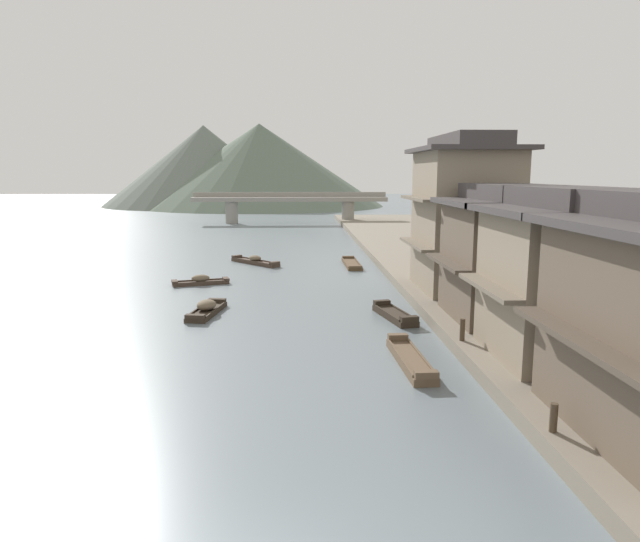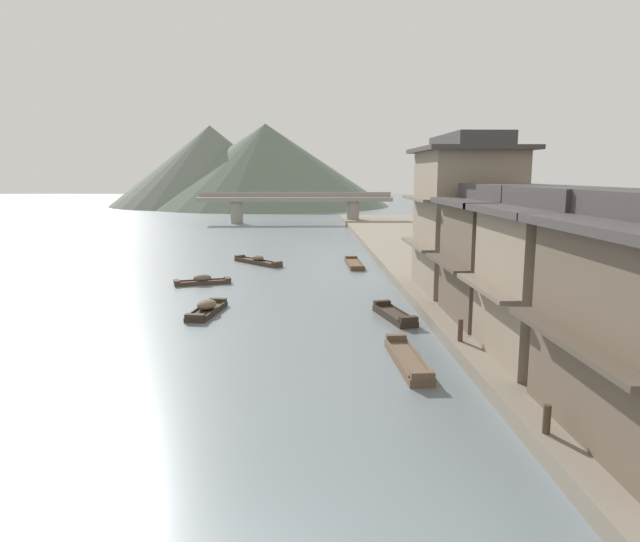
{
  "view_description": "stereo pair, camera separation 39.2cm",
  "coord_description": "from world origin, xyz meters",
  "px_view_note": "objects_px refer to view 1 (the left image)",
  "views": [
    {
      "loc": [
        0.91,
        -8.89,
        7.14
      ],
      "look_at": [
        2.12,
        20.7,
        2.15
      ],
      "focal_mm": 32.49,
      "sensor_mm": 36.0,
      "label": 1
    },
    {
      "loc": [
        1.3,
        -8.9,
        7.14
      ],
      "look_at": [
        2.12,
        20.7,
        2.15
      ],
      "focal_mm": 32.49,
      "sensor_mm": 36.0,
      "label": 2
    }
  ],
  "objects_px": {
    "boat_midriver_upstream": "(410,360)",
    "house_waterfront_second": "(564,275)",
    "boat_midriver_drifting": "(207,309)",
    "stone_bridge": "(290,203)",
    "boat_moored_second": "(255,261)",
    "house_waterfront_tall": "(505,253)",
    "boat_moored_nearest": "(395,315)",
    "mooring_post_dock_near": "(554,418)",
    "boat_moored_third": "(201,281)",
    "boat_moored_far": "(352,264)",
    "house_waterfront_narrow": "(464,214)",
    "mooring_post_dock_mid": "(462,330)"
  },
  "relations": [
    {
      "from": "boat_moored_third",
      "to": "boat_midriver_upstream",
      "type": "bearing_deg",
      "value": -57.3
    },
    {
      "from": "boat_moored_nearest",
      "to": "house_waterfront_tall",
      "type": "xyz_separation_m",
      "value": [
        4.6,
        -2.2,
        3.38
      ]
    },
    {
      "from": "boat_moored_third",
      "to": "mooring_post_dock_near",
      "type": "relative_size",
      "value": 4.9
    },
    {
      "from": "boat_moored_second",
      "to": "house_waterfront_narrow",
      "type": "distance_m",
      "value": 19.14
    },
    {
      "from": "boat_midriver_upstream",
      "to": "house_waterfront_narrow",
      "type": "distance_m",
      "value": 13.69
    },
    {
      "from": "boat_midriver_upstream",
      "to": "house_waterfront_narrow",
      "type": "bearing_deg",
      "value": 65.82
    },
    {
      "from": "boat_midriver_upstream",
      "to": "mooring_post_dock_mid",
      "type": "relative_size",
      "value": 5.61
    },
    {
      "from": "stone_bridge",
      "to": "house_waterfront_narrow",
      "type": "bearing_deg",
      "value": -78.62
    },
    {
      "from": "mooring_post_dock_mid",
      "to": "boat_moored_third",
      "type": "bearing_deg",
      "value": 130.16
    },
    {
      "from": "boat_moored_second",
      "to": "house_waterfront_second",
      "type": "bearing_deg",
      "value": -63.72
    },
    {
      "from": "stone_bridge",
      "to": "boat_moored_nearest",
      "type": "bearing_deg",
      "value": -84.18
    },
    {
      "from": "boat_moored_third",
      "to": "boat_moored_far",
      "type": "xyz_separation_m",
      "value": [
        10.61,
        7.62,
        -0.11
      ]
    },
    {
      "from": "boat_moored_far",
      "to": "boat_midriver_drifting",
      "type": "distance_m",
      "value": 18.11
    },
    {
      "from": "boat_moored_nearest",
      "to": "house_waterfront_second",
      "type": "height_order",
      "value": "house_waterfront_second"
    },
    {
      "from": "boat_moored_nearest",
      "to": "house_waterfront_narrow",
      "type": "bearing_deg",
      "value": 45.14
    },
    {
      "from": "boat_moored_far",
      "to": "mooring_post_dock_mid",
      "type": "relative_size",
      "value": 6.25
    },
    {
      "from": "boat_moored_second",
      "to": "mooring_post_dock_mid",
      "type": "xyz_separation_m",
      "value": [
        9.93,
        -23.9,
        0.77
      ]
    },
    {
      "from": "boat_midriver_drifting",
      "to": "mooring_post_dock_near",
      "type": "distance_m",
      "value": 19.12
    },
    {
      "from": "boat_moored_far",
      "to": "boat_midriver_upstream",
      "type": "relative_size",
      "value": 1.11
    },
    {
      "from": "boat_midriver_upstream",
      "to": "house_waterfront_tall",
      "type": "xyz_separation_m",
      "value": [
        5.19,
        4.83,
        3.39
      ]
    },
    {
      "from": "house_waterfront_tall",
      "to": "stone_bridge",
      "type": "distance_m",
      "value": 59.85
    },
    {
      "from": "stone_bridge",
      "to": "mooring_post_dock_mid",
      "type": "bearing_deg",
      "value": -83.16
    },
    {
      "from": "boat_midriver_upstream",
      "to": "house_waterfront_tall",
      "type": "bearing_deg",
      "value": 42.93
    },
    {
      "from": "boat_moored_far",
      "to": "house_waterfront_tall",
      "type": "distance_m",
      "value": 20.21
    },
    {
      "from": "boat_midriver_upstream",
      "to": "boat_moored_nearest",
      "type": "bearing_deg",
      "value": 85.24
    },
    {
      "from": "boat_midriver_upstream",
      "to": "house_waterfront_second",
      "type": "xyz_separation_m",
      "value": [
        5.25,
        -0.96,
        3.39
      ]
    },
    {
      "from": "boat_moored_second",
      "to": "boat_midriver_upstream",
      "type": "relative_size",
      "value": 0.92
    },
    {
      "from": "mooring_post_dock_mid",
      "to": "boat_midriver_upstream",
      "type": "bearing_deg",
      "value": -152.37
    },
    {
      "from": "house_waterfront_tall",
      "to": "mooring_post_dock_mid",
      "type": "height_order",
      "value": "house_waterfront_tall"
    },
    {
      "from": "boat_midriver_drifting",
      "to": "stone_bridge",
      "type": "xyz_separation_m",
      "value": [
        3.74,
        55.42,
        2.68
      ]
    },
    {
      "from": "boat_moored_nearest",
      "to": "house_waterfront_second",
      "type": "bearing_deg",
      "value": -59.73
    },
    {
      "from": "house_waterfront_second",
      "to": "house_waterfront_tall",
      "type": "relative_size",
      "value": 0.97
    },
    {
      "from": "boat_moored_far",
      "to": "boat_midriver_upstream",
      "type": "distance_m",
      "value": 24.07
    },
    {
      "from": "house_waterfront_narrow",
      "to": "stone_bridge",
      "type": "relative_size",
      "value": 0.31
    },
    {
      "from": "house_waterfront_narrow",
      "to": "mooring_post_dock_near",
      "type": "bearing_deg",
      "value": -98.95
    },
    {
      "from": "mooring_post_dock_mid",
      "to": "house_waterfront_second",
      "type": "bearing_deg",
      "value": -36.37
    },
    {
      "from": "house_waterfront_narrow",
      "to": "stone_bridge",
      "type": "distance_m",
      "value": 53.11
    },
    {
      "from": "mooring_post_dock_near",
      "to": "stone_bridge",
      "type": "xyz_separation_m",
      "value": [
        -7.5,
        70.87,
        2.02
      ]
    },
    {
      "from": "boat_moored_far",
      "to": "stone_bridge",
      "type": "xyz_separation_m",
      "value": [
        -5.25,
        39.7,
        2.83
      ]
    },
    {
      "from": "mooring_post_dock_near",
      "to": "stone_bridge",
      "type": "bearing_deg",
      "value": 96.04
    },
    {
      "from": "boat_moored_nearest",
      "to": "house_waterfront_second",
      "type": "distance_m",
      "value": 9.85
    },
    {
      "from": "stone_bridge",
      "to": "boat_midriver_upstream",
      "type": "bearing_deg",
      "value": -85.34
    },
    {
      "from": "house_waterfront_second",
      "to": "stone_bridge",
      "type": "relative_size",
      "value": 0.22
    },
    {
      "from": "boat_midriver_drifting",
      "to": "boat_moored_second",
      "type": "bearing_deg",
      "value": 85.52
    },
    {
      "from": "house_waterfront_second",
      "to": "mooring_post_dock_mid",
      "type": "xyz_separation_m",
      "value": [
        -2.94,
        2.17,
        -2.57
      ]
    },
    {
      "from": "mooring_post_dock_mid",
      "to": "boat_moored_nearest",
      "type": "bearing_deg",
      "value": 106.45
    },
    {
      "from": "boat_midriver_upstream",
      "to": "boat_moored_second",
      "type": "bearing_deg",
      "value": 106.89
    },
    {
      "from": "boat_moored_far",
      "to": "house_waterfront_second",
      "type": "height_order",
      "value": "house_waterfront_second"
    },
    {
      "from": "boat_midriver_drifting",
      "to": "house_waterfront_narrow",
      "type": "height_order",
      "value": "house_waterfront_narrow"
    },
    {
      "from": "house_waterfront_narrow",
      "to": "mooring_post_dock_near",
      "type": "height_order",
      "value": "house_waterfront_narrow"
    }
  ]
}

